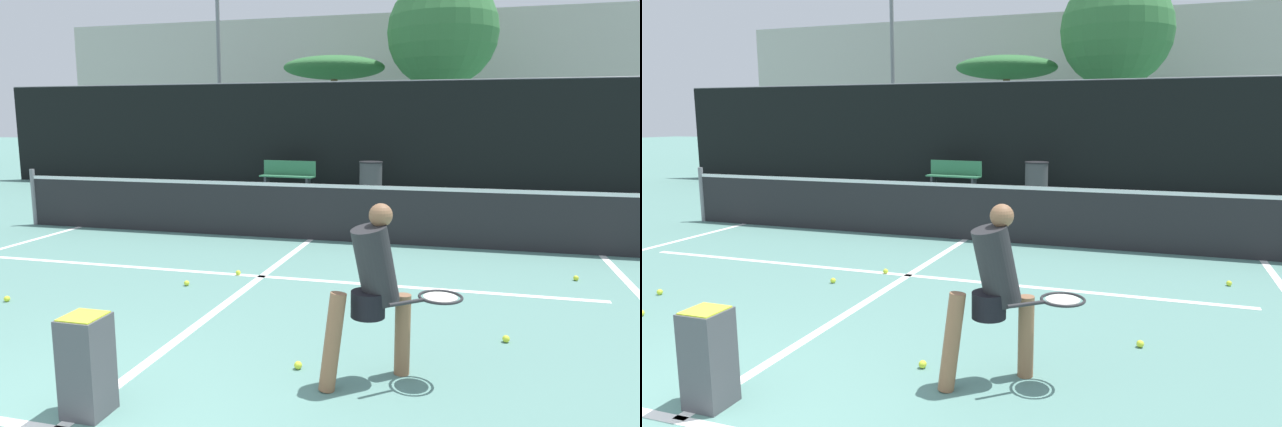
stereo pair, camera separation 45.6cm
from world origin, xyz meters
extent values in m
cube|color=white|center=(0.00, 0.40, 0.00)|extent=(11.00, 0.10, 0.01)
cube|color=white|center=(0.00, 4.21, 0.00)|extent=(8.25, 0.10, 0.01)
cube|color=white|center=(0.00, 3.48, 0.00)|extent=(0.10, 6.17, 0.01)
cylinder|color=slate|center=(-5.50, 6.57, 0.53)|extent=(0.09, 0.09, 1.07)
cube|color=#232326|center=(0.00, 6.57, 0.47)|extent=(11.00, 0.02, 0.95)
cube|color=white|center=(0.00, 6.57, 0.92)|extent=(11.00, 0.03, 0.06)
cube|color=black|center=(0.00, 13.42, 1.51)|extent=(24.00, 0.06, 3.01)
cylinder|color=slate|center=(0.00, 13.42, 3.03)|extent=(24.00, 0.04, 0.04)
cylinder|color=#8C6042|center=(2.08, 1.82, 0.33)|extent=(0.12, 0.12, 0.65)
cylinder|color=#8C6042|center=(1.60, 1.42, 0.37)|extent=(0.25, 0.24, 0.76)
cylinder|color=black|center=(1.83, 1.61, 0.62)|extent=(0.26, 0.26, 0.20)
cylinder|color=#262628|center=(1.88, 1.65, 0.92)|extent=(0.38, 0.36, 0.67)
sphere|color=#8C6042|center=(1.91, 1.68, 1.30)|extent=(0.18, 0.18, 0.18)
cylinder|color=#262628|center=(2.13, 1.58, 0.67)|extent=(0.25, 0.22, 0.03)
torus|color=#262628|center=(2.37, 1.77, 0.67)|extent=(0.48, 0.48, 0.02)
cylinder|color=beige|center=(2.37, 1.77, 0.67)|extent=(0.37, 0.37, 0.01)
sphere|color=#D1E033|center=(1.25, 1.69, 0.03)|extent=(0.07, 0.07, 0.07)
sphere|color=#D1E033|center=(3.90, 5.04, 0.03)|extent=(0.07, 0.07, 0.07)
sphere|color=#D1E033|center=(-2.39, 2.53, 0.03)|extent=(0.07, 0.07, 0.07)
sphere|color=#D1E033|center=(-0.32, 4.19, 0.03)|extent=(0.07, 0.07, 0.07)
sphere|color=#D1E033|center=(-0.74, 3.59, 0.03)|extent=(0.07, 0.07, 0.07)
sphere|color=#D1E033|center=(2.93, 2.71, 0.03)|extent=(0.07, 0.07, 0.07)
cube|color=#4C4C51|center=(0.07, 0.64, 0.35)|extent=(0.28, 0.28, 0.70)
cube|color=#D1E033|center=(0.07, 0.64, 0.68)|extent=(0.25, 0.25, 0.06)
cube|color=#33724C|center=(-2.33, 12.48, 0.44)|extent=(1.57, 0.49, 0.04)
cube|color=#33724C|center=(-2.31, 12.66, 0.65)|extent=(1.54, 0.17, 0.42)
cube|color=#333338|center=(-2.94, 12.53, 0.22)|extent=(0.06, 0.32, 0.44)
cube|color=#333338|center=(-1.71, 12.43, 0.22)|extent=(0.06, 0.32, 0.44)
cylinder|color=#3F3F42|center=(0.03, 12.38, 0.43)|extent=(0.60, 0.60, 0.86)
cylinder|color=black|center=(0.03, 12.38, 0.88)|extent=(0.63, 0.63, 0.04)
cube|color=silver|center=(1.81, 17.85, 0.45)|extent=(1.60, 3.93, 0.90)
cube|color=#1E2328|center=(1.81, 17.66, 1.20)|extent=(1.35, 2.36, 0.60)
cylinder|color=black|center=(2.53, 19.11, 0.30)|extent=(0.18, 0.60, 0.60)
cylinder|color=black|center=(2.53, 16.59, 0.30)|extent=(0.18, 0.60, 0.60)
cylinder|color=slate|center=(-7.47, 19.50, 3.80)|extent=(0.16, 0.16, 7.59)
cylinder|color=brown|center=(-2.83, 20.21, 1.83)|extent=(0.28, 0.28, 3.67)
ellipsoid|color=#2D6633|center=(-2.83, 20.21, 4.02)|extent=(4.04, 4.04, 0.90)
cylinder|color=brown|center=(1.35, 20.18, 1.89)|extent=(0.28, 0.28, 3.77)
sphere|color=#38753D|center=(1.35, 20.18, 5.23)|extent=(4.15, 4.15, 4.15)
cube|color=#B2ADA3|center=(0.00, 25.70, 3.39)|extent=(36.00, 2.40, 6.79)
camera|label=1|loc=(2.53, -2.49, 2.01)|focal=32.00mm
camera|label=2|loc=(2.97, -2.36, 2.01)|focal=32.00mm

